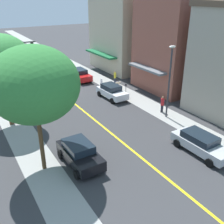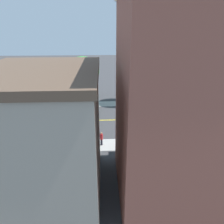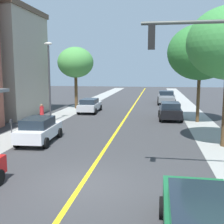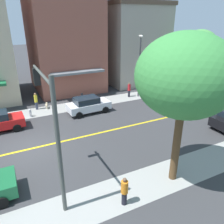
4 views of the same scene
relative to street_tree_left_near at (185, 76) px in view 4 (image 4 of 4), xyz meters
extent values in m
plane|color=#38383A|center=(-6.90, -6.78, -5.97)|extent=(140.00, 140.00, 0.00)
cube|color=#9E9E99|center=(-13.55, -6.78, -5.96)|extent=(2.50, 126.00, 0.01)
cube|color=#9E9E99|center=(-0.25, -6.78, -5.96)|extent=(2.50, 126.00, 0.01)
cube|color=yellow|center=(-6.90, -6.78, -5.96)|extent=(0.20, 126.00, 0.00)
cube|color=#935142|center=(-20.58, -0.28, 1.37)|extent=(8.95, 7.77, 14.68)
cube|color=slate|center=(-15.58, -0.28, -2.96)|extent=(1.06, 5.90, 0.24)
cube|color=#A39989|center=(-20.58, 9.02, -1.00)|extent=(9.36, 7.65, 9.94)
cube|color=brown|center=(-20.58, 9.02, 4.22)|extent=(9.66, 7.95, 0.50)
cylinder|color=brown|center=(0.00, 0.00, -3.88)|extent=(0.42, 0.42, 4.17)
ellipsoid|color=#3D8E42|center=(0.00, 0.00, 0.03)|extent=(4.87, 4.87, 4.14)
cylinder|color=brown|center=(-13.50, 15.22, -4.04)|extent=(0.37, 0.37, 3.86)
ellipsoid|color=#4C9947|center=(-13.50, 15.22, -0.53)|extent=(4.20, 4.20, 3.57)
cylinder|color=silver|center=(-12.75, -6.05, -5.68)|extent=(0.24, 0.24, 0.58)
sphere|color=silver|center=(-12.75, -6.05, -5.32)|extent=(0.22, 0.22, 0.22)
cylinder|color=silver|center=(-12.92, -6.05, -5.65)|extent=(0.10, 0.10, 0.10)
cylinder|color=silver|center=(-12.58, -6.05, -5.65)|extent=(0.10, 0.10, 0.10)
cylinder|color=#4C4C51|center=(-13.11, -0.81, -5.39)|extent=(0.07, 0.07, 1.15)
cube|color=#2D2D33|center=(-13.11, -0.81, -4.69)|extent=(0.12, 0.18, 0.26)
cylinder|color=#474C47|center=(-0.48, -6.20, -2.66)|extent=(0.20, 0.20, 6.61)
cylinder|color=#474C47|center=(-2.58, -6.20, 0.22)|extent=(4.21, 0.14, 0.14)
cube|color=black|center=(-4.29, -6.20, -0.28)|extent=(0.26, 0.32, 0.90)
sphere|color=red|center=(-4.29, -6.20, 0.02)|extent=(0.20, 0.20, 0.20)
sphere|color=yellow|center=(-4.29, -6.20, -0.28)|extent=(0.20, 0.20, 0.20)
sphere|color=green|center=(-4.29, -6.20, -0.58)|extent=(0.20, 0.20, 0.20)
cylinder|color=#38383D|center=(-13.20, 6.11, -2.68)|extent=(0.16, 0.16, 6.58)
ellipsoid|color=silver|center=(-13.20, 6.11, 0.76)|extent=(0.70, 0.36, 0.24)
cylinder|color=black|center=(-11.84, -7.49, -5.65)|extent=(0.24, 0.65, 0.64)
cylinder|color=black|center=(-10.07, -7.44, -5.65)|extent=(0.24, 0.65, 0.64)
cube|color=#B7BABF|center=(-11.12, 12.28, -5.32)|extent=(1.90, 4.70, 0.65)
cube|color=#19232D|center=(-11.11, 12.04, -4.74)|extent=(1.64, 2.55, 0.51)
cylinder|color=black|center=(-12.05, 13.80, -5.65)|extent=(0.23, 0.64, 0.64)
cylinder|color=black|center=(-10.25, 13.83, -5.65)|extent=(0.23, 0.64, 0.64)
cylinder|color=black|center=(-11.99, 10.72, -5.65)|extent=(0.23, 0.64, 0.64)
cylinder|color=black|center=(-10.18, 10.76, -5.65)|extent=(0.23, 0.64, 0.64)
cube|color=silver|center=(-11.23, -0.81, -5.30)|extent=(1.95, 4.18, 0.70)
cube|color=#19232D|center=(-11.22, -1.01, -4.67)|extent=(1.65, 2.29, 0.56)
cylinder|color=black|center=(-12.17, 0.50, -5.65)|extent=(0.25, 0.65, 0.64)
cylinder|color=black|center=(-10.42, 0.59, -5.65)|extent=(0.25, 0.65, 0.64)
cylinder|color=black|center=(-12.04, -2.20, -5.65)|extent=(0.25, 0.65, 0.64)
cylinder|color=black|center=(-10.29, -2.12, -5.65)|extent=(0.25, 0.65, 0.64)
cylinder|color=black|center=(-3.66, 7.51, -5.65)|extent=(0.23, 0.64, 0.64)
cylinder|color=black|center=(-3.79, -8.87, -5.65)|extent=(0.23, 0.64, 0.64)
cylinder|color=black|center=(-1.92, -8.90, -5.65)|extent=(0.23, 0.64, 0.64)
cylinder|color=#33384C|center=(-14.32, -5.20, -5.57)|extent=(0.24, 0.24, 0.78)
cylinder|color=yellow|center=(-14.32, -5.20, -4.82)|extent=(0.31, 0.31, 0.72)
sphere|color=#936B4C|center=(-14.32, -5.20, -4.35)|extent=(0.22, 0.22, 0.22)
cylinder|color=black|center=(0.48, -3.47, -5.61)|extent=(0.27, 0.27, 0.72)
cylinder|color=orange|center=(0.48, -3.47, -4.92)|extent=(0.36, 0.36, 0.65)
sphere|color=brown|center=(0.48, -3.47, -4.49)|extent=(0.20, 0.20, 0.20)
cylinder|color=black|center=(-13.55, 5.06, -5.58)|extent=(0.25, 0.25, 0.77)
cylinder|color=red|center=(-13.55, 5.06, -4.84)|extent=(0.34, 0.34, 0.70)
sphere|color=#936B4C|center=(-13.55, 5.06, -4.38)|extent=(0.22, 0.22, 0.22)
ellipsoid|color=#C6B28C|center=(-14.13, -4.26, -5.59)|extent=(0.64, 0.39, 0.26)
sphere|color=#C6B28C|center=(-14.45, -4.19, -5.52)|extent=(0.21, 0.21, 0.21)
cylinder|color=#C6B28C|center=(-14.34, -4.21, -5.85)|extent=(0.09, 0.09, 0.24)
cylinder|color=#C6B28C|center=(-13.93, -4.30, -5.85)|extent=(0.09, 0.09, 0.24)
camera|label=1|loc=(3.28, 23.27, 4.99)|focal=42.24mm
camera|label=2|loc=(-33.55, 4.79, 7.02)|focal=31.92mm
camera|label=3|loc=(-4.08, -17.01, -1.54)|focal=44.87mm
camera|label=4|loc=(7.88, -7.84, 2.61)|focal=36.15mm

